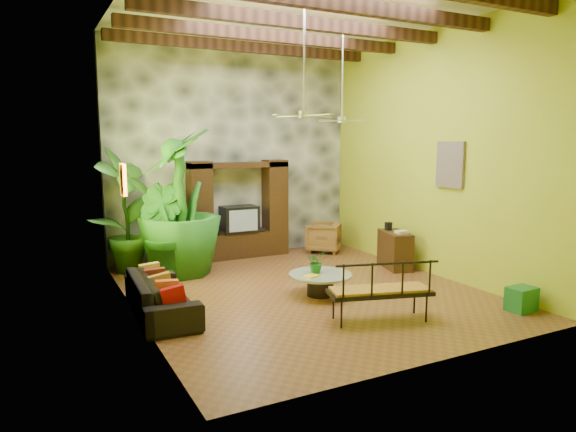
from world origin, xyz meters
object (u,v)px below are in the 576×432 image
ceiling_fan_back (342,110)px  green_bin (521,299)px  ceiling_fan_front (304,102)px  tall_plant_c (179,203)px  wicker_armchair (323,237)px  entertainment_center (239,217)px  coffee_table (320,281)px  tall_plant_a (126,211)px  tall_plant_b (162,232)px  sofa (161,296)px  side_console (395,250)px  iron_bench (383,288)px

ceiling_fan_back → green_bin: ceiling_fan_back is taller
ceiling_fan_front → tall_plant_c: size_ratio=0.62×
wicker_armchair → entertainment_center: bearing=-59.8°
ceiling_fan_front → wicker_armchair: ceiling_fan_front is taller
coffee_table → wicker_armchair: bearing=58.1°
ceiling_fan_back → coffee_table: 3.82m
ceiling_fan_front → green_bin: ceiling_fan_front is taller
ceiling_fan_back → tall_plant_c: (-3.28, 1.00, -1.90)m
tall_plant_a → tall_plant_b: 1.04m
tall_plant_c → coffee_table: 3.42m
sofa → ceiling_fan_back: bearing=-69.5°
wicker_armchair → side_console: 2.19m
side_console → green_bin: size_ratio=2.21×
iron_bench → side_console: bearing=64.3°
entertainment_center → coffee_table: 3.62m
ceiling_fan_back → iron_bench: (-1.30, -3.23, -2.87)m
sofa → green_bin: bearing=-112.2°
sofa → green_bin: size_ratio=4.84×
coffee_table → green_bin: coffee_table is taller
wicker_armchair → coffee_table: bearing=9.6°
side_console → green_bin: bearing=-73.6°
green_bin → tall_plant_a: bearing=134.2°
green_bin → tall_plant_b: bearing=135.6°
wicker_armchair → coffee_table: size_ratio=0.71×
sofa → tall_plant_b: tall_plant_b is taller
sofa → tall_plant_b: bearing=-11.7°
ceiling_fan_back → sofa: (-4.25, -1.36, -3.08)m
wicker_armchair → tall_plant_b: size_ratio=0.42×
wicker_armchair → iron_bench: (-1.80, -4.75, 0.17)m
tall_plant_c → iron_bench: bearing=-64.9°
wicker_armchair → tall_plant_a: 4.84m
ceiling_fan_back → tall_plant_b: size_ratio=0.97×
sofa → tall_plant_a: (0.00, 2.96, 1.00)m
tall_plant_a → iron_bench: size_ratio=1.57×
tall_plant_a → iron_bench: (2.95, -4.83, -0.78)m
entertainment_center → ceiling_fan_front: (-0.20, -3.54, 2.44)m
green_bin → ceiling_fan_front: bearing=141.9°
ceiling_fan_back → side_console: ceiling_fan_back is taller
sofa → entertainment_center: bearing=-36.0°
coffee_table → side_console: (2.49, 1.00, 0.14)m
ceiling_fan_front → side_console: (2.84, 1.00, -3.00)m
tall_plant_c → coffee_table: bearing=-54.9°
sofa → wicker_armchair: (4.74, 2.88, 0.05)m
wicker_armchair → tall_plant_c: bearing=-40.6°
ceiling_fan_back → tall_plant_b: 4.50m
side_console → green_bin: (0.01, -3.23, -0.20)m
tall_plant_a → coffee_table: tall_plant_a is taller
wicker_armchair → ceiling_fan_front: bearing=5.1°
tall_plant_b → tall_plant_c: size_ratio=0.63×
ceiling_fan_back → tall_plant_c: bearing=163.1°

